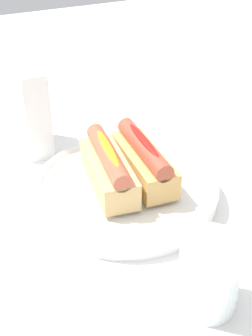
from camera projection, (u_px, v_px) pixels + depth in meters
ground_plane at (130, 208)px, 0.67m from camera, size 2.40×2.40×0.00m
serving_bowl at (126, 188)px, 0.68m from camera, size 0.27×0.27×0.03m
hotdog_front at (143, 160)px, 0.66m from camera, size 0.15×0.07×0.06m
hotdog_back at (108, 167)px, 0.64m from camera, size 0.16×0.08×0.06m
water_glass at (209, 276)px, 0.50m from camera, size 0.07×0.07×0.09m
napkin_box at (28, 109)px, 0.78m from camera, size 0.11×0.05×0.15m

